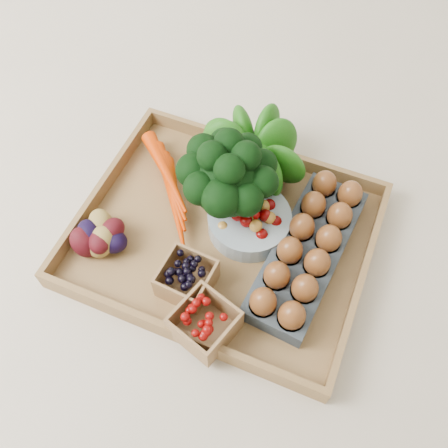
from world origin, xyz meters
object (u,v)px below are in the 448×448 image
at_px(broccoli, 229,191).
at_px(cherry_bowl, 249,221).
at_px(egg_carton, 307,253).
at_px(tray, 224,238).

bearing_deg(broccoli, cherry_bowl, -16.92).
height_order(cherry_bowl, egg_carton, cherry_bowl).
distance_m(broccoli, egg_carton, 0.19).
xyz_separation_m(broccoli, cherry_bowl, (0.05, -0.02, -0.05)).
xyz_separation_m(tray, egg_carton, (0.16, 0.01, 0.03)).
xyz_separation_m(tray, cherry_bowl, (0.04, 0.04, 0.03)).
bearing_deg(egg_carton, broccoli, 172.56).
relative_size(broccoli, egg_carton, 0.57).
relative_size(tray, broccoli, 2.89).
distance_m(tray, egg_carton, 0.16).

